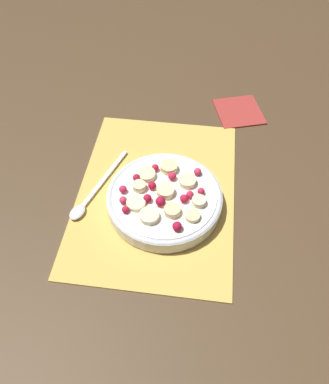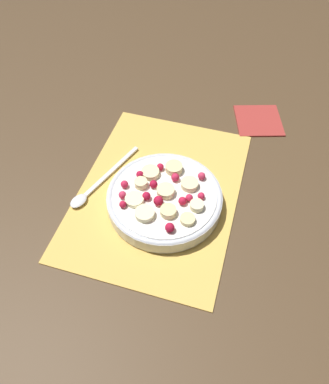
# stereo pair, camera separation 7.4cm
# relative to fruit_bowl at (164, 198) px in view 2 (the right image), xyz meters

# --- Properties ---
(ground_plane) EXTENTS (3.00, 3.00, 0.00)m
(ground_plane) POSITION_rel_fruit_bowl_xyz_m (0.03, 0.02, -0.03)
(ground_plane) COLOR #4C3823
(placemat) EXTENTS (0.45, 0.33, 0.01)m
(placemat) POSITION_rel_fruit_bowl_xyz_m (0.03, 0.02, -0.02)
(placemat) COLOR #E0B251
(placemat) RESTS_ON ground_plane
(fruit_bowl) EXTENTS (0.23, 0.23, 0.05)m
(fruit_bowl) POSITION_rel_fruit_bowl_xyz_m (0.00, 0.00, 0.00)
(fruit_bowl) COLOR silver
(fruit_bowl) RESTS_ON placemat
(spoon) EXTENTS (0.21, 0.09, 0.01)m
(spoon) POSITION_rel_fruit_bowl_xyz_m (-0.00, 0.16, -0.02)
(spoon) COLOR silver
(spoon) RESTS_ON placemat
(napkin) EXTENTS (0.14, 0.14, 0.01)m
(napkin) POSITION_rel_fruit_bowl_xyz_m (0.32, -0.15, -0.02)
(napkin) COLOR #A3332D
(napkin) RESTS_ON ground_plane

